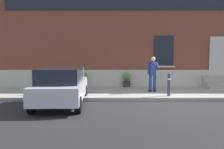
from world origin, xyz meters
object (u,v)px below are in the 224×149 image
bollard_far_left (69,84)px  planter_cream (84,80)px  planter_charcoal (127,79)px  bollard_near_person (169,84)px  person_on_phone (153,72)px  hatchback_car_silver (61,86)px

bollard_far_left → planter_cream: 2.66m
planter_cream → planter_charcoal: bearing=6.4°
bollard_near_person → person_on_phone: size_ratio=0.60×
hatchback_car_silver → planter_charcoal: bearing=55.3°
hatchback_car_silver → person_on_phone: 4.71m
bollard_near_person → bollard_far_left: same height
planter_cream → planter_charcoal: same height
planter_cream → bollard_near_person: bearing=-32.7°
bollard_near_person → bollard_far_left: (-4.49, 0.00, 0.00)m
planter_cream → bollard_far_left: bearing=-98.4°
bollard_far_left → person_on_phone: bearing=16.9°
hatchback_car_silver → planter_cream: 3.87m
hatchback_car_silver → person_on_phone: (4.03, 2.42, 0.36)m
person_on_phone → planter_charcoal: person_on_phone is taller
person_on_phone → planter_charcoal: 2.14m
bollard_far_left → person_on_phone: (3.95, 1.20, 0.44)m
person_on_phone → planter_cream: 3.88m
hatchback_car_silver → bollard_far_left: (0.08, 1.21, -0.08)m
person_on_phone → planter_cream: size_ratio=2.03×
person_on_phone → planter_cream: person_on_phone is taller
bollard_far_left → hatchback_car_silver: bearing=-93.5°
bollard_far_left → planter_cream: bearing=81.6°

